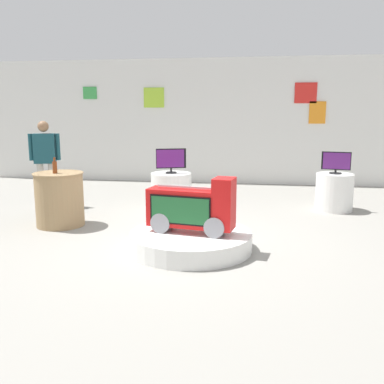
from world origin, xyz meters
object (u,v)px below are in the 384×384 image
at_px(main_display_pedestal, 191,241).
at_px(tv_on_center_rear, 171,160).
at_px(display_pedestal_center_rear, 171,191).
at_px(tv_on_left_rear, 336,162).
at_px(novelty_firetruck_tv, 192,210).
at_px(shopper_browsing_near_truck, 45,157).
at_px(bottle_on_side_table, 55,167).
at_px(side_table_round, 60,199).
at_px(display_pedestal_left_rear, 334,192).

distance_m(main_display_pedestal, tv_on_center_rear, 2.49).
xyz_separation_m(main_display_pedestal, display_pedestal_center_rear, (-0.72, 2.25, 0.22)).
xyz_separation_m(main_display_pedestal, tv_on_center_rear, (-0.72, 2.25, 0.80)).
relative_size(main_display_pedestal, tv_on_left_rear, 3.15).
xyz_separation_m(novelty_firetruck_tv, tv_on_left_rear, (2.18, 2.64, 0.34)).
distance_m(tv_on_left_rear, shopper_browsing_near_truck, 5.30).
height_order(novelty_firetruck_tv, tv_on_left_rear, tv_on_left_rear).
bearing_deg(bottle_on_side_table, shopper_browsing_near_truck, 122.69).
distance_m(main_display_pedestal, side_table_round, 2.40).
distance_m(tv_on_left_rear, tv_on_center_rear, 2.95).
distance_m(tv_on_left_rear, bottle_on_side_table, 4.79).
relative_size(display_pedestal_center_rear, side_table_round, 0.88).
bearing_deg(tv_on_left_rear, novelty_firetruck_tv, -129.53).
relative_size(novelty_firetruck_tv, tv_on_left_rear, 2.29).
distance_m(novelty_firetruck_tv, display_pedestal_left_rear, 3.43).
height_order(display_pedestal_center_rear, shopper_browsing_near_truck, shopper_browsing_near_truck).
bearing_deg(shopper_browsing_near_truck, novelty_firetruck_tv, -34.65).
relative_size(side_table_round, bottle_on_side_table, 3.41).
bearing_deg(shopper_browsing_near_truck, display_pedestal_center_rear, 3.04).
bearing_deg(tv_on_center_rear, tv_on_left_rear, 7.49).
xyz_separation_m(side_table_round, shopper_browsing_near_truck, (-0.86, 1.26, 0.51)).
bearing_deg(bottle_on_side_table, tv_on_left_rear, 22.56).
relative_size(main_display_pedestal, display_pedestal_center_rear, 2.15).
bearing_deg(tv_on_center_rear, display_pedestal_left_rear, 7.57).
xyz_separation_m(main_display_pedestal, display_pedestal_left_rear, (2.20, 2.64, 0.22)).
bearing_deg(display_pedestal_center_rear, novelty_firetruck_tv, -71.91).
bearing_deg(bottle_on_side_table, novelty_firetruck_tv, -19.81).
relative_size(display_pedestal_left_rear, tv_on_center_rear, 1.28).
distance_m(main_display_pedestal, display_pedestal_left_rear, 3.44).
bearing_deg(display_pedestal_left_rear, display_pedestal_center_rear, -172.50).
height_order(main_display_pedestal, shopper_browsing_near_truck, shopper_browsing_near_truck).
xyz_separation_m(display_pedestal_left_rear, tv_on_left_rear, (0.00, -0.00, 0.54)).
xyz_separation_m(main_display_pedestal, bottle_on_side_table, (-2.22, 0.80, 0.82)).
xyz_separation_m(novelty_firetruck_tv, bottle_on_side_table, (-2.24, 0.81, 0.40)).
height_order(novelty_firetruck_tv, display_pedestal_left_rear, novelty_firetruck_tv).
bearing_deg(bottle_on_side_table, tv_on_center_rear, 44.10).
distance_m(tv_on_left_rear, display_pedestal_center_rear, 2.99).
bearing_deg(shopper_browsing_near_truck, side_table_round, -55.50).
bearing_deg(side_table_round, main_display_pedestal, -21.50).
bearing_deg(tv_on_left_rear, bottle_on_side_table, -157.44).
height_order(tv_on_left_rear, shopper_browsing_near_truck, shopper_browsing_near_truck).
xyz_separation_m(tv_on_left_rear, shopper_browsing_near_truck, (-5.27, -0.51, 0.06)).
bearing_deg(bottle_on_side_table, main_display_pedestal, -19.74).
bearing_deg(tv_on_center_rear, bottle_on_side_table, -135.90).
xyz_separation_m(main_display_pedestal, side_table_round, (-2.21, 0.87, 0.31)).
xyz_separation_m(tv_on_left_rear, bottle_on_side_table, (-4.42, -1.84, 0.06)).
distance_m(side_table_round, shopper_browsing_near_truck, 1.61).
xyz_separation_m(display_pedestal_left_rear, shopper_browsing_near_truck, (-5.27, -0.51, 0.60)).
height_order(main_display_pedestal, novelty_firetruck_tv, novelty_firetruck_tv).
bearing_deg(bottle_on_side_table, display_pedestal_left_rear, 22.61).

